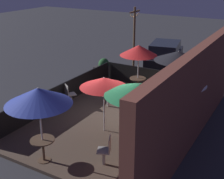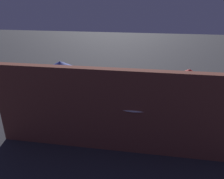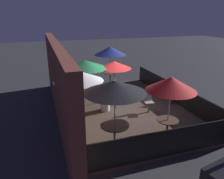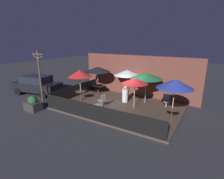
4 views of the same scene
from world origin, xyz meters
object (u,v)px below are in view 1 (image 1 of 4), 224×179
at_px(patio_chair_0, 69,94).
at_px(patron_0, 138,111).
at_px(dining_table_2, 43,144).
at_px(planter_box, 104,68).
at_px(patio_umbrella_1, 139,50).
at_px(patio_chair_1, 106,150).
at_px(parked_car_0, 165,55).
at_px(patio_umbrella_2, 38,96).
at_px(light_post, 134,38).
at_px(patio_chair_2, 107,95).
at_px(patio_umbrella_0, 178,56).
at_px(patio_umbrella_4, 178,78).
at_px(dining_table_1, 138,81).
at_px(dining_table_0, 176,89).
at_px(patio_umbrella_3, 139,90).
at_px(patio_umbrella_5, 104,82).

xyz_separation_m(patio_chair_0, patron_0, (0.16, 3.41, 0.01)).
xyz_separation_m(dining_table_2, planter_box, (-8.36, -2.94, -0.27)).
bearing_deg(patio_umbrella_1, patio_chair_1, 16.91).
relative_size(patio_umbrella_1, patron_0, 1.93).
bearing_deg(parked_car_0, patio_umbrella_2, -9.38).
distance_m(patio_chair_1, light_post, 9.21).
height_order(patio_umbrella_2, patio_chair_2, patio_umbrella_2).
height_order(patron_0, planter_box, patron_0).
bearing_deg(patio_chair_1, patio_umbrella_0, -115.54).
bearing_deg(patio_umbrella_0, patio_umbrella_4, 18.90).
bearing_deg(patio_umbrella_2, dining_table_1, -179.89).
relative_size(dining_table_0, patio_chair_2, 1.04).
height_order(patio_umbrella_4, patio_chair_0, patio_umbrella_4).
xyz_separation_m(patron_0, planter_box, (-4.64, -4.40, -0.21)).
height_order(patio_umbrella_3, light_post, light_post).
distance_m(patio_umbrella_5, dining_table_2, 2.98).
bearing_deg(dining_table_1, patio_umbrella_5, 8.67).
relative_size(patio_umbrella_3, light_post, 0.59).
height_order(patio_umbrella_3, patio_umbrella_5, patio_umbrella_3).
xyz_separation_m(patio_umbrella_0, planter_box, (-1.82, -4.90, -1.82)).
bearing_deg(patio_umbrella_5, dining_table_2, -13.25).
bearing_deg(patio_umbrella_5, patio_chair_2, -151.48).
height_order(patio_umbrella_0, dining_table_0, patio_umbrella_0).
height_order(patio_umbrella_2, light_post, light_post).
relative_size(patio_umbrella_2, dining_table_0, 2.45).
bearing_deg(patron_0, patio_umbrella_1, -64.17).
bearing_deg(planter_box, patio_umbrella_0, 69.57).
height_order(patio_umbrella_3, patio_chair_2, patio_umbrella_3).
relative_size(patio_umbrella_0, patron_0, 1.94).
bearing_deg(patio_umbrella_2, dining_table_0, 163.30).
distance_m(patio_umbrella_5, dining_table_1, 4.37).
relative_size(patio_chair_1, patio_chair_2, 0.99).
xyz_separation_m(patio_umbrella_5, light_post, (-6.65, -2.12, 0.13)).
relative_size(patio_chair_1, patron_0, 0.79).
distance_m(patio_umbrella_3, patron_0, 2.08).
xyz_separation_m(dining_table_0, patio_chair_0, (2.66, -3.90, -0.10)).
bearing_deg(patio_chair_0, dining_table_2, -119.22).
bearing_deg(patio_umbrella_3, patio_chair_2, -130.13).
distance_m(patio_umbrella_1, patron_0, 3.69).
bearing_deg(dining_table_0, patio_chair_0, -55.78).
distance_m(patio_umbrella_0, parked_car_0, 5.54).
bearing_deg(patio_chair_0, patio_chair_2, -34.30).
height_order(patio_umbrella_5, patio_chair_2, patio_umbrella_5).
relative_size(patio_umbrella_4, dining_table_1, 2.77).
xyz_separation_m(patio_chair_2, parked_car_0, (-6.85, -0.03, 0.20)).
distance_m(patio_chair_2, parked_car_0, 6.85).
bearing_deg(planter_box, patio_chair_2, 33.21).
distance_m(dining_table_1, patron_0, 3.34).
xyz_separation_m(patio_chair_0, patio_chair_2, (-0.61, 1.54, 0.02)).
xyz_separation_m(patio_umbrella_3, dining_table_1, (-4.34, -2.10, -1.42)).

